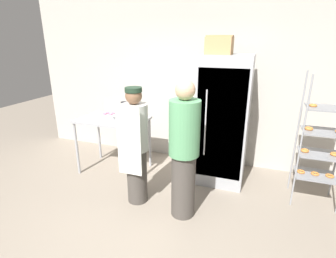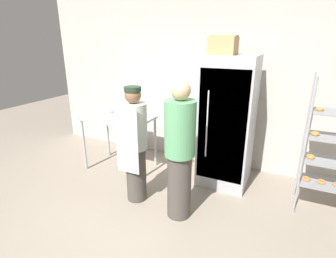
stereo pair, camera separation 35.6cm
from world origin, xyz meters
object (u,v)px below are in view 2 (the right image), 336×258
refrigerator (227,122)px  baking_rack (328,150)px  donut_box (116,113)px  blender_pitcher (130,111)px  person_baker (135,144)px  cardboard_storage_box (223,45)px  person_customer (180,152)px

refrigerator → baking_rack: 1.34m
donut_box → blender_pitcher: bearing=-10.6°
person_baker → blender_pitcher: bearing=127.1°
cardboard_storage_box → person_baker: bearing=-133.4°
baking_rack → person_baker: bearing=-160.3°
baking_rack → donut_box: size_ratio=6.23×
refrigerator → donut_box: 1.87m
baking_rack → blender_pitcher: (-2.86, -0.09, 0.19)m
donut_box → blender_pitcher: 0.33m
blender_pitcher → person_baker: 0.94m
blender_pitcher → person_customer: bearing=-33.1°
refrigerator → cardboard_storage_box: bearing=-138.5°
refrigerator → donut_box: (-1.86, -0.24, -0.01)m
refrigerator → person_baker: size_ratio=1.22×
cardboard_storage_box → refrigerator: bearing=41.5°
blender_pitcher → person_baker: (0.55, -0.73, -0.22)m
refrigerator → blender_pitcher: refrigerator is taller
baking_rack → person_baker: (-2.31, -0.82, -0.03)m
refrigerator → person_baker: bearing=-134.0°
donut_box → blender_pitcher: size_ratio=0.97×
person_baker → person_customer: 0.69m
cardboard_storage_box → person_baker: 1.78m
refrigerator → cardboard_storage_box: cardboard_storage_box is taller
baking_rack → blender_pitcher: 2.87m
refrigerator → blender_pitcher: size_ratio=6.67×
baking_rack → blender_pitcher: baking_rack is taller
refrigerator → baking_rack: size_ratio=1.10×
refrigerator → blender_pitcher: (-1.54, -0.30, 0.08)m
person_customer → person_baker: bearing=173.6°
baking_rack → cardboard_storage_box: cardboard_storage_box is taller
baking_rack → cardboard_storage_box: bearing=176.0°
baking_rack → cardboard_storage_box: 1.88m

